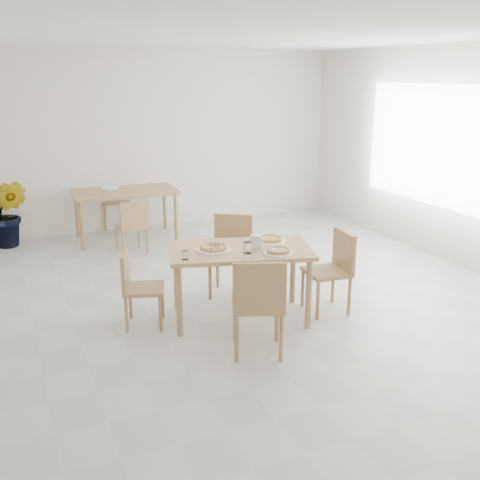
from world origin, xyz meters
name	(u,v)px	position (x,y,z in m)	size (l,w,h in m)	color
room	(448,147)	(2.98, 0.30, 1.50)	(7.28, 7.00, 7.00)	beige
main_table	(240,257)	(-0.28, -0.46, 0.66)	(1.55, 1.12, 0.75)	tan
chair_south	(258,300)	(-0.46, -1.27, 0.53)	(0.58, 0.58, 0.92)	#A67953
chair_north	(232,249)	(-0.08, 0.25, 0.52)	(0.61, 0.61, 0.89)	#A67953
chair_west	(136,284)	(-1.29, -0.22, 0.44)	(0.48, 0.48, 0.77)	#A67953
chair_east	(334,265)	(0.70, -0.65, 0.50)	(0.45, 0.45, 0.85)	#A67953
plate_margherita	(270,241)	(0.09, -0.37, 0.76)	(0.34, 0.34, 0.02)	white
plate_mushroom	(278,253)	(-0.01, -0.76, 0.76)	(0.30, 0.30, 0.02)	white
plate_pepperoni	(214,250)	(-0.55, -0.42, 0.76)	(0.35, 0.35, 0.02)	white
pizza_margherita	(270,239)	(0.09, -0.37, 0.78)	(0.28, 0.28, 0.03)	tan
pizza_mushroom	(278,250)	(-0.01, -0.76, 0.78)	(0.29, 0.29, 0.03)	tan
pizza_pepperoni	(214,247)	(-0.55, -0.42, 0.78)	(0.29, 0.29, 0.03)	tan
tumbler_a	(248,248)	(-0.28, -0.63, 0.81)	(0.08, 0.08, 0.11)	white
tumbler_b	(185,255)	(-0.89, -0.57, 0.79)	(0.06, 0.06, 0.09)	white
napkin_holder	(256,243)	(-0.15, -0.55, 0.82)	(0.14, 0.12, 0.14)	silver
fork_a	(245,247)	(-0.22, -0.44, 0.75)	(0.02, 0.19, 0.01)	silver
fork_b	(249,256)	(-0.31, -0.73, 0.75)	(0.02, 0.19, 0.01)	silver
second_table	(125,196)	(-0.71, 2.89, 0.67)	(1.54, 0.93, 0.75)	#A67953
chair_back_s	(132,223)	(-0.80, 2.08, 0.44)	(0.41, 0.41, 0.77)	#A67953
chair_back_n	(116,196)	(-0.70, 3.69, 0.51)	(0.51, 0.51, 0.88)	#A67953
plate_empty	(110,188)	(-0.89, 3.13, 0.76)	(0.27, 0.27, 0.02)	white
potted_plant	(8,214)	(-2.34, 3.15, 0.49)	(0.54, 0.44, 0.98)	#20691F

